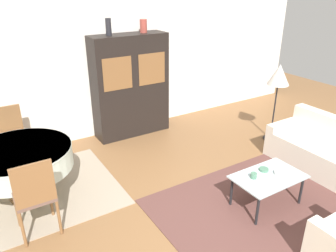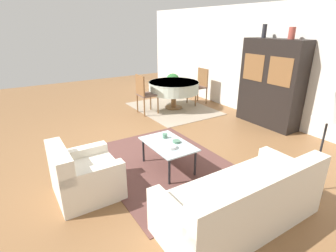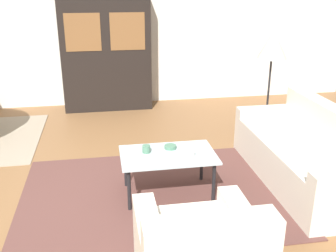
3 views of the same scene
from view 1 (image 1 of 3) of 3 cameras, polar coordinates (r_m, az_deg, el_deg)
name	(u,v)px [view 1 (image 1 of 3)]	position (r m, az deg, el deg)	size (l,w,h in m)	color
ground_plane	(217,246)	(4.08, 8.47, -19.98)	(14.00, 14.00, 0.00)	brown
wall_back	(96,67)	(6.31, -12.46, 9.97)	(10.00, 0.06, 2.70)	silver
area_rug	(257,207)	(4.73, 15.24, -13.47)	(2.70, 2.01, 0.01)	brown
dining_rug	(31,196)	(5.16, -22.80, -11.20)	(2.40, 1.86, 0.01)	gray
couch	(334,156)	(5.81, 26.91, -4.61)	(0.88, 1.98, 0.79)	silver
coffee_table	(268,179)	(4.60, 17.04, -8.82)	(0.94, 0.59, 0.44)	black
display_cabinet	(130,86)	(6.35, -6.56, 6.94)	(1.45, 0.48, 1.94)	black
dining_table	(20,159)	(4.89, -24.32, -5.24)	(1.38, 1.38, 0.74)	brown
dining_chair_near	(34,194)	(4.10, -22.24, -10.86)	(0.44, 0.44, 1.03)	brown
dining_chair_far	(10,135)	(5.73, -25.75, -1.41)	(0.44, 0.44, 1.03)	brown
floor_lamp	(279,77)	(6.27, 18.73, 8.04)	(0.39, 0.39, 1.47)	black
cup	(254,176)	(4.45, 14.68, -8.35)	(0.08, 0.08, 0.08)	#4C7A60
bowl	(281,173)	(4.65, 19.11, -7.75)	(0.18, 0.18, 0.04)	white
bowl_small	(264,169)	(4.67, 16.35, -7.28)	(0.12, 0.12, 0.03)	#4C7A60
vase_tall	(108,27)	(5.98, -10.33, 16.62)	(0.10, 0.10, 0.29)	#232328
vase_short	(143,26)	(6.27, -4.30, 16.99)	(0.13, 0.13, 0.24)	#9E4238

